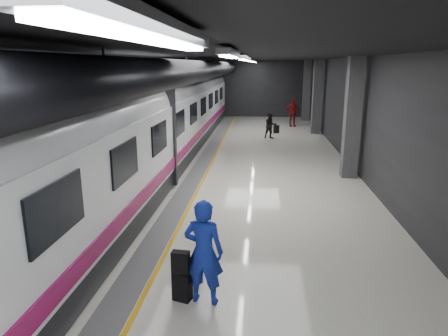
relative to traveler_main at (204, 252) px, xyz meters
name	(u,v)px	position (x,y,z in m)	size (l,w,h in m)	color
ground	(226,189)	(-0.21, 6.83, -0.98)	(40.00, 40.00, 0.00)	white
platform_hall	(220,84)	(-0.49, 7.78, 2.56)	(10.02, 40.02, 4.51)	black
train	(132,129)	(-3.45, 6.83, 1.09)	(3.05, 38.00, 4.05)	black
traveler_main	(204,252)	(0.00, 0.00, 0.00)	(0.72, 0.47, 1.96)	#1A35C8
suitcase_main	(182,286)	(-0.41, 0.01, -0.71)	(0.33, 0.21, 0.54)	black
shoulder_bag	(181,263)	(-0.42, 0.01, -0.23)	(0.32, 0.17, 0.42)	black
traveler_far_a	(270,126)	(1.50, 16.75, -0.23)	(0.73, 0.57, 1.51)	black
traveler_far_b	(293,112)	(3.11, 21.57, -0.01)	(1.14, 0.48, 1.95)	maroon
suitcase_far	(276,129)	(1.92, 18.67, -0.74)	(0.33, 0.22, 0.49)	black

